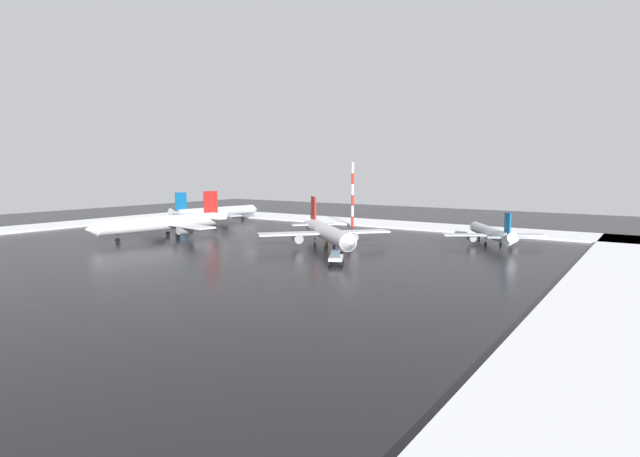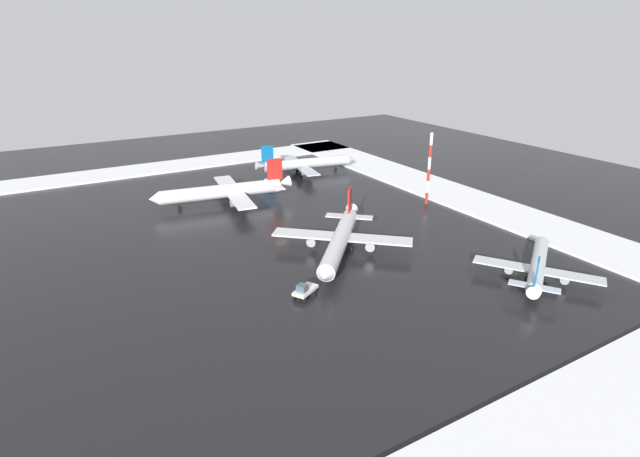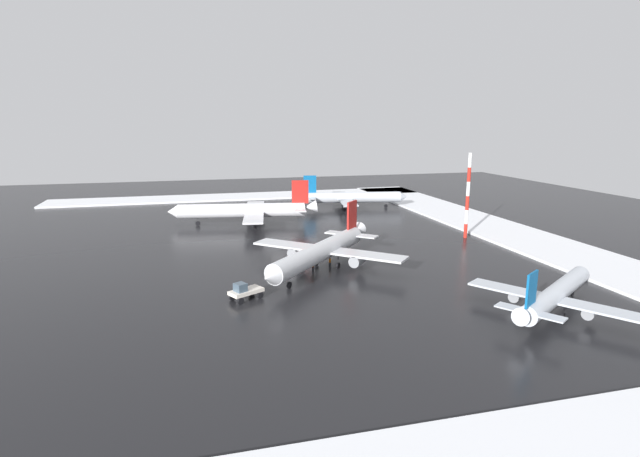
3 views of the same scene
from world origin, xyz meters
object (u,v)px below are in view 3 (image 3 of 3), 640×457
Objects in this scene: pushback_tug at (245,291)px; antenna_mast at (468,196)px; airplane_far_rear at (322,251)px; ground_crew_mid_apron at (330,262)px; airplane_distant_tail at (351,197)px; airplane_foreground_jet at (246,210)px; airplane_parked_starboard at (555,294)px; ground_crew_near_tug at (313,266)px.

antenna_mast reaches higher than pushback_tug.
antenna_mast is at bearing 155.08° from airplane_far_rear.
ground_crew_mid_apron is at bearing 112.48° from antenna_mast.
airplane_distant_tail is 34.64m from airplane_foreground_jet.
ground_crew_mid_apron is at bearing -102.13° from airplane_distant_tail.
antenna_mast is (25.75, -48.70, 7.50)m from pushback_tug.
airplane_parked_starboard is 35.51m from ground_crew_near_tug.
airplane_distant_tail reaches higher than ground_crew_mid_apron.
airplane_foreground_jet is at bearing -125.42° from pushback_tug.
airplane_foreground_jet reaches higher than airplane_parked_starboard.
airplane_far_rear is at bearing 99.45° from airplane_parked_starboard.
ground_crew_mid_apron is at bearing -171.02° from pushback_tug.
airplane_far_rear is at bearing 163.33° from ground_crew_near_tug.
airplane_far_rear is 0.76× the size of airplane_foreground_jet.
airplane_distant_tail reaches higher than pushback_tug.
airplane_parked_starboard is 0.63× the size of airplane_foreground_jet.
airplane_foreground_jet is at bearing 60.00° from antenna_mast.
airplane_far_rear is 38.43m from antenna_mast.
pushback_tug is (14.53, 37.48, -1.18)m from airplane_parked_starboard.
airplane_far_rear is 59.79m from airplane_distant_tail.
airplane_parked_starboard is 12.86× the size of ground_crew_mid_apron.
ground_crew_mid_apron is 0.10× the size of antenna_mast.
airplane_far_rear is 17.60m from pushback_tug.
airplane_parked_starboard is at bearing -110.07° from ground_crew_mid_apron.
airplane_foreground_jet is 40.84m from ground_crew_near_tug.
pushback_tug is at bearing 117.87° from antenna_mast.
airplane_foreground_jet is 20.31× the size of ground_crew_near_tug.
airplane_foreground_jet is (65.05, 31.69, 0.95)m from airplane_parked_starboard.
ground_crew_near_tug is at bearing 102.08° from airplane_parked_starboard.
antenna_mast is at bearing 158.74° from airplane_foreground_jet.
pushback_tug is at bearing 92.20° from airplane_foreground_jet.
ground_crew_near_tug is (-1.74, 3.34, 0.00)m from ground_crew_mid_apron.
ground_crew_mid_apron is 36.87m from antenna_mast.
airplane_parked_starboard reaches higher than ground_crew_mid_apron.
airplane_distant_tail is at bearing 16.49° from antenna_mast.
airplane_far_rear is 0.85× the size of airplane_distant_tail.
airplane_parked_starboard is at bearing 98.36° from ground_crew_near_tug.
airplane_far_rear reaches higher than airplane_parked_starboard.
pushback_tug is at bearing -109.67° from airplane_distant_tail.
ground_crew_mid_apron is (26.50, 22.07, -1.49)m from airplane_parked_starboard.
pushback_tug is at bearing 125.16° from airplane_parked_starboard.
airplane_far_rear is 40.44m from airplane_foreground_jet.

